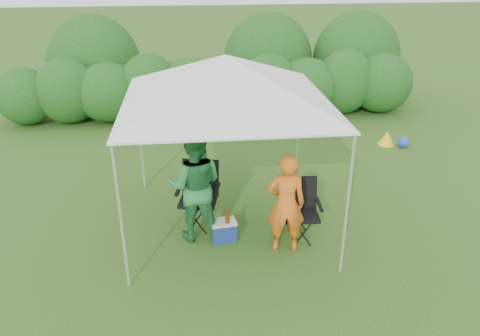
{
  "coord_description": "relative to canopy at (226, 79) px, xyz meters",
  "views": [
    {
      "loc": [
        -0.55,
        -6.3,
        4.2
      ],
      "look_at": [
        0.2,
        0.4,
        1.05
      ],
      "focal_mm": 35.0,
      "sensor_mm": 36.0,
      "label": 1
    }
  ],
  "objects": [
    {
      "name": "ground",
      "position": [
        0.0,
        -0.5,
        -2.46
      ],
      "size": [
        70.0,
        70.0,
        0.0
      ],
      "primitive_type": "plane",
      "color": "#375E1D"
    },
    {
      "name": "hedge",
      "position": [
        0.13,
        5.5,
        -1.64
      ],
      "size": [
        11.2,
        1.53,
        1.8
      ],
      "color": "#20581B",
      "rests_on": "ground"
    },
    {
      "name": "canopy",
      "position": [
        0.0,
        0.0,
        0.0
      ],
      "size": [
        3.1,
        3.1,
        2.83
      ],
      "color": "silver",
      "rests_on": "ground"
    },
    {
      "name": "chair_right",
      "position": [
        1.11,
        -0.52,
        -1.91
      ],
      "size": [
        0.63,
        0.58,
        0.97
      ],
      "rotation": [
        0.0,
        0.0,
        -0.07
      ],
      "color": "black",
      "rests_on": "ground"
    },
    {
      "name": "chair_left",
      "position": [
        -0.46,
        0.05,
        -1.85
      ],
      "size": [
        0.76,
        0.71,
        1.08
      ],
      "rotation": [
        0.0,
        0.0,
        -0.2
      ],
      "color": "black",
      "rests_on": "ground"
    },
    {
      "name": "man",
      "position": [
        0.79,
        -0.88,
        -1.67
      ],
      "size": [
        0.6,
        0.42,
        1.58
      ],
      "primitive_type": "imported",
      "rotation": [
        0.0,
        0.0,
        3.07
      ],
      "color": "orange",
      "rests_on": "ground"
    },
    {
      "name": "woman",
      "position": [
        -0.53,
        -0.37,
        -1.55
      ],
      "size": [
        0.97,
        0.81,
        1.83
      ],
      "primitive_type": "imported",
      "rotation": [
        0.0,
        0.0,
        3.01
      ],
      "color": "#287C3E",
      "rests_on": "ground"
    },
    {
      "name": "cooler",
      "position": [
        -0.11,
        -0.52,
        -2.29
      ],
      "size": [
        0.43,
        0.34,
        0.33
      ],
      "rotation": [
        0.0,
        0.0,
        0.14
      ],
      "color": "navy",
      "rests_on": "ground"
    },
    {
      "name": "bottle",
      "position": [
        -0.05,
        -0.56,
        -1.99
      ],
      "size": [
        0.07,
        0.07,
        0.28
      ],
      "primitive_type": "cylinder",
      "color": "#592D0C",
      "rests_on": "cooler"
    },
    {
      "name": "lawn_toy",
      "position": [
        4.12,
        3.01,
        -2.31
      ],
      "size": [
        0.65,
        0.54,
        0.32
      ],
      "color": "yellow",
      "rests_on": "ground"
    }
  ]
}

